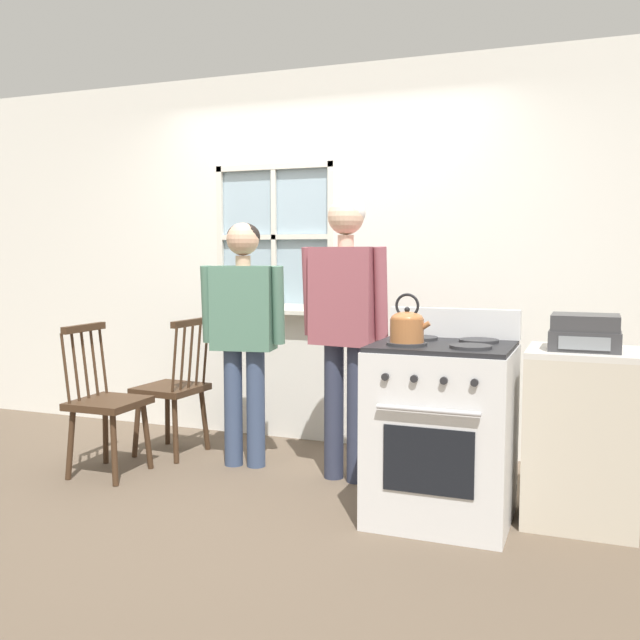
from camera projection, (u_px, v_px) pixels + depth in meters
ground_plane at (240, 502)px, 3.98m from camera, size 16.00×16.00×0.00m
wall_back at (330, 259)px, 5.15m from camera, size 6.40×0.16×2.70m
chair_by_window at (173, 390)px, 4.90m from camera, size 0.43×0.45×0.94m
chair_near_wall at (106, 404)px, 4.45m from camera, size 0.41×0.42×0.94m
person_elderly_left at (244, 319)px, 4.57m from camera, size 0.56×0.27×1.58m
person_teen_center at (346, 309)px, 4.28m from camera, size 0.57×0.27×1.71m
stove at (442, 430)px, 3.69m from camera, size 0.71×0.68×1.08m
kettle at (407, 325)px, 3.58m from camera, size 0.21×0.17×0.25m
potted_plant at (270, 299)px, 5.25m from camera, size 0.16×0.16×0.27m
side_counter at (581, 437)px, 3.64m from camera, size 0.55×0.50×0.90m
stereo at (585, 333)px, 3.57m from camera, size 0.34×0.29×0.18m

